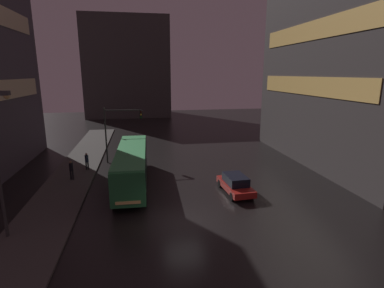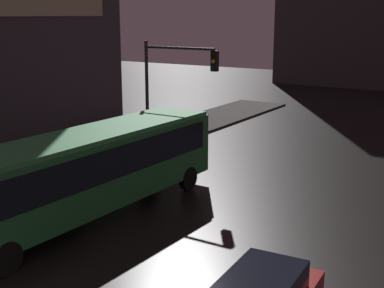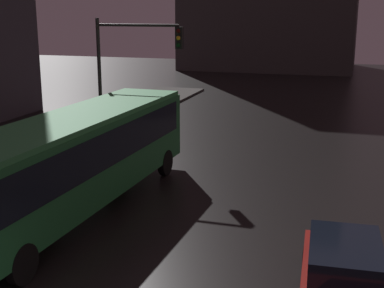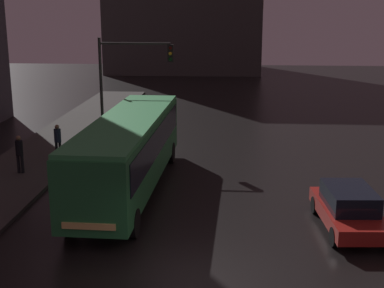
{
  "view_description": "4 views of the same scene",
  "coord_description": "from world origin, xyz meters",
  "px_view_note": "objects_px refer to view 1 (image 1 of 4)",
  "views": [
    {
      "loc": [
        -2.55,
        -17.55,
        9.42
      ],
      "look_at": [
        2.44,
        11.1,
        2.53
      ],
      "focal_mm": 28.0,
      "sensor_mm": 36.0,
      "label": 1
    },
    {
      "loc": [
        9.3,
        -5.92,
        7.13
      ],
      "look_at": [
        -1.05,
        10.46,
        2.43
      ],
      "focal_mm": 50.0,
      "sensor_mm": 36.0,
      "label": 2
    },
    {
      "loc": [
        4.79,
        -6.8,
        6.3
      ],
      "look_at": [
        -0.58,
        10.32,
        1.77
      ],
      "focal_mm": 50.0,
      "sensor_mm": 36.0,
      "label": 3
    },
    {
      "loc": [
        0.64,
        -13.39,
        7.39
      ],
      "look_at": [
        -0.83,
        7.22,
        2.16
      ],
      "focal_mm": 50.0,
      "sensor_mm": 36.0,
      "label": 4
    }
  ],
  "objects_px": {
    "pedestrian_near": "(87,160)",
    "bus_near": "(132,163)",
    "car_taxi": "(235,184)",
    "traffic_light_main": "(119,125)",
    "pedestrian_mid": "(71,169)"
  },
  "relations": [
    {
      "from": "pedestrian_near",
      "to": "bus_near",
      "type": "bearing_deg",
      "value": 130.0
    },
    {
      "from": "car_taxi",
      "to": "traffic_light_main",
      "type": "xyz_separation_m",
      "value": [
        -9.59,
        10.42,
        3.34
      ]
    },
    {
      "from": "bus_near",
      "to": "pedestrian_mid",
      "type": "distance_m",
      "value": 5.7
    },
    {
      "from": "car_taxi",
      "to": "pedestrian_near",
      "type": "relative_size",
      "value": 2.62
    },
    {
      "from": "pedestrian_near",
      "to": "traffic_light_main",
      "type": "bearing_deg",
      "value": -144.49
    },
    {
      "from": "bus_near",
      "to": "car_taxi",
      "type": "distance_m",
      "value": 8.92
    },
    {
      "from": "pedestrian_mid",
      "to": "traffic_light_main",
      "type": "distance_m",
      "value": 7.28
    },
    {
      "from": "pedestrian_mid",
      "to": "traffic_light_main",
      "type": "relative_size",
      "value": 0.29
    },
    {
      "from": "bus_near",
      "to": "car_taxi",
      "type": "height_order",
      "value": "bus_near"
    },
    {
      "from": "car_taxi",
      "to": "pedestrian_near",
      "type": "xyz_separation_m",
      "value": [
        -12.68,
        7.78,
        0.37
      ]
    },
    {
      "from": "bus_near",
      "to": "traffic_light_main",
      "type": "distance_m",
      "value": 7.56
    },
    {
      "from": "pedestrian_near",
      "to": "car_taxi",
      "type": "bearing_deg",
      "value": 143.49
    },
    {
      "from": "traffic_light_main",
      "to": "pedestrian_near",
      "type": "bearing_deg",
      "value": -139.53
    },
    {
      "from": "pedestrian_near",
      "to": "pedestrian_mid",
      "type": "height_order",
      "value": "pedestrian_mid"
    },
    {
      "from": "pedestrian_near",
      "to": "pedestrian_mid",
      "type": "relative_size",
      "value": 0.97
    }
  ]
}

